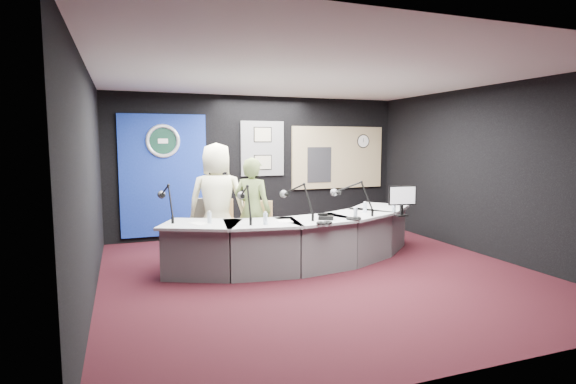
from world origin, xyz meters
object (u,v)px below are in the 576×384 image
object	(u,v)px
broadcast_desk	(303,240)
person_man	(217,202)
armchair_left	(218,230)
armchair_right	(253,230)
person_woman	(252,211)

from	to	relation	value
broadcast_desk	person_man	world-z (taller)	person_man
armchair_left	person_man	size ratio (longest dim) A/B	0.52
broadcast_desk	armchair_left	xyz separation A→B (m)	(-1.19, 0.68, 0.11)
armchair_right	armchair_left	bearing A→B (deg)	-178.08
armchair_left	person_man	xyz separation A→B (m)	(0.00, 0.00, 0.45)
person_woman	armchair_left	bearing A→B (deg)	2.95
person_man	person_woman	distance (m)	0.61
broadcast_desk	armchair_right	bearing A→B (deg)	156.47
broadcast_desk	armchair_left	size ratio (longest dim) A/B	4.67
armchair_left	armchair_right	size ratio (longest dim) A/B	0.91
armchair_left	person_woman	world-z (taller)	person_woman
armchair_left	armchair_right	xyz separation A→B (m)	(0.47, -0.37, 0.05)
armchair_left	person_man	distance (m)	0.45
armchair_right	person_man	size ratio (longest dim) A/B	0.56
armchair_left	person_woman	distance (m)	0.69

